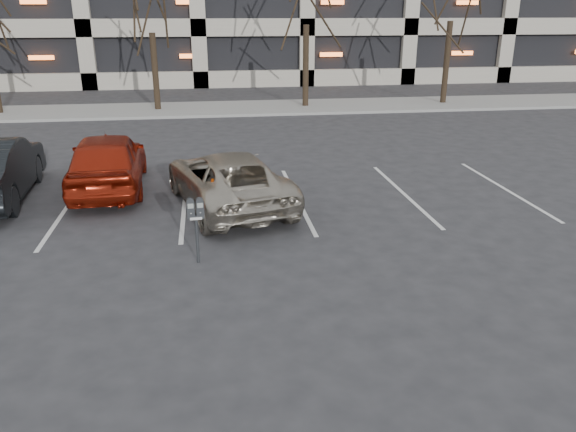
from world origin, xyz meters
The scene contains 6 objects.
ground centered at (0.00, 0.00, 0.00)m, with size 140.00×140.00×0.00m, color #28282B.
sidewalk centered at (0.00, 16.00, 0.06)m, with size 80.00×4.00×0.12m, color gray.
stall_lines centered at (-1.40, 2.30, 0.01)m, with size 16.90×5.20×0.00m.
parking_meter centered at (-1.04, -1.20, 0.96)m, with size 0.33×0.15×1.25m.
suv_silver centered at (-0.33, 2.02, 0.66)m, with size 3.28×5.15×1.33m.
car_red centered at (-3.38, 3.78, 0.77)m, with size 1.83×4.54×1.55m, color maroon.
Camera 1 is at (-0.74, -10.96, 4.47)m, focal length 35.00 mm.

